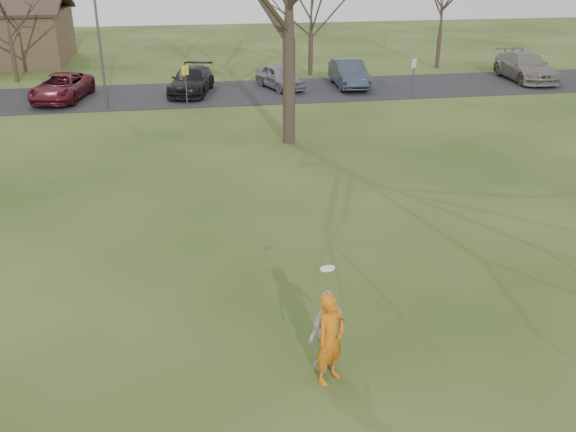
% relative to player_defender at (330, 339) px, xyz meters
% --- Properties ---
extents(ground, '(120.00, 120.00, 0.00)m').
position_rel_player_defender_xyz_m(ground, '(-0.02, 0.28, -0.91)').
color(ground, '#1E380F').
rests_on(ground, ground).
extents(parking_strip, '(62.00, 6.50, 0.04)m').
position_rel_player_defender_xyz_m(parking_strip, '(-0.02, 25.28, -0.89)').
color(parking_strip, black).
rests_on(parking_strip, ground).
extents(player_defender, '(0.79, 0.74, 1.81)m').
position_rel_player_defender_xyz_m(player_defender, '(0.00, 0.00, 0.00)').
color(player_defender, '#C26110').
rests_on(player_defender, ground).
extents(car_2, '(3.12, 5.23, 1.36)m').
position_rel_player_defender_xyz_m(car_2, '(-8.47, 24.96, -0.18)').
color(car_2, '#50121C').
rests_on(car_2, parking_strip).
extents(car_3, '(3.02, 5.15, 1.40)m').
position_rel_player_defender_xyz_m(car_3, '(-1.67, 25.42, -0.16)').
color(car_3, black).
rests_on(car_3, parking_strip).
extents(car_4, '(2.70, 4.18, 1.32)m').
position_rel_player_defender_xyz_m(car_4, '(3.35, 25.86, -0.20)').
color(car_4, gray).
rests_on(car_4, parking_strip).
extents(car_5, '(1.80, 4.65, 1.51)m').
position_rel_player_defender_xyz_m(car_5, '(7.38, 25.66, -0.11)').
color(car_5, '#2B3241').
rests_on(car_5, parking_strip).
extents(car_7, '(2.63, 5.68, 1.61)m').
position_rel_player_defender_xyz_m(car_7, '(18.48, 25.68, -0.06)').
color(car_7, slate).
rests_on(car_7, parking_strip).
extents(catching_play, '(1.03, 0.88, 2.17)m').
position_rel_player_defender_xyz_m(catching_play, '(0.02, 0.29, -0.00)').
color(catching_play, beige).
rests_on(catching_play, ground).
extents(lamp_post, '(0.34, 0.34, 6.27)m').
position_rel_player_defender_xyz_m(lamp_post, '(-6.02, 22.78, 3.06)').
color(lamp_post, '#47474C').
rests_on(lamp_post, ground).
extents(sign_yellow, '(0.35, 0.35, 2.08)m').
position_rel_player_defender_xyz_m(sign_yellow, '(-2.02, 22.28, 0.54)').
color(sign_yellow, '#47474C').
rests_on(sign_yellow, ground).
extents(sign_white, '(0.35, 0.35, 2.08)m').
position_rel_player_defender_xyz_m(sign_white, '(9.98, 22.28, 0.54)').
color(sign_white, '#47474C').
rests_on(sign_white, ground).
extents(small_tree_row, '(55.00, 5.90, 8.50)m').
position_rel_player_defender_xyz_m(small_tree_row, '(4.37, 30.33, 2.99)').
color(small_tree_row, '#352821').
rests_on(small_tree_row, ground).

